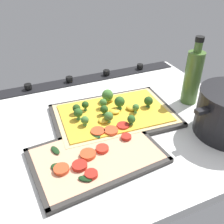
# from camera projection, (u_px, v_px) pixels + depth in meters

# --- Properties ---
(ground_plane) EXTENTS (0.82, 0.72, 0.03)m
(ground_plane) POSITION_uv_depth(u_px,v_px,m) (121.00, 123.00, 0.83)
(ground_plane) COLOR white
(stove_control_panel) EXTENTS (0.79, 0.07, 0.03)m
(stove_control_panel) POSITION_uv_depth(u_px,v_px,m) (88.00, 78.00, 1.07)
(stove_control_panel) COLOR black
(stove_control_panel) RESTS_ON ground_plane
(baking_tray_front) EXTENTS (0.41, 0.28, 0.01)m
(baking_tray_front) POSITION_uv_depth(u_px,v_px,m) (114.00, 116.00, 0.83)
(baking_tray_front) COLOR #33302D
(baking_tray_front) RESTS_ON ground_plane
(broccoli_pizza) EXTENTS (0.38, 0.26, 0.06)m
(broccoli_pizza) POSITION_uv_depth(u_px,v_px,m) (113.00, 112.00, 0.83)
(broccoli_pizza) COLOR #D3B77F
(broccoli_pizza) RESTS_ON baking_tray_front
(baking_tray_back) EXTENTS (0.36, 0.25, 0.01)m
(baking_tray_back) POSITION_uv_depth(u_px,v_px,m) (97.00, 156.00, 0.67)
(baking_tray_back) COLOR #33302D
(baking_tray_back) RESTS_ON ground_plane
(veggie_pizza_back) EXTENTS (0.33, 0.23, 0.02)m
(veggie_pizza_back) POSITION_uv_depth(u_px,v_px,m) (96.00, 153.00, 0.67)
(veggie_pizza_back) COLOR tan
(veggie_pizza_back) RESTS_ON baking_tray_back
(oil_bottle) EXTENTS (0.06, 0.06, 0.24)m
(oil_bottle) POSITION_uv_depth(u_px,v_px,m) (193.00, 76.00, 0.86)
(oil_bottle) COLOR #476B2D
(oil_bottle) RESTS_ON ground_plane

